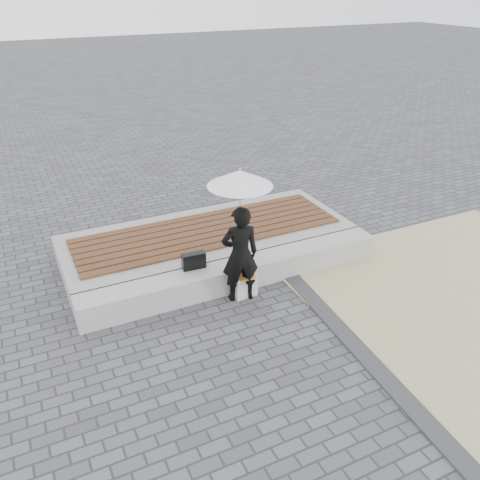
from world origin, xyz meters
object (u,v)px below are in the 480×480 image
(handbag, at_px, (194,261))
(canvas_tote, at_px, (245,286))
(seating_ledge, at_px, (237,274))
(woman, at_px, (240,254))
(parasol, at_px, (240,178))

(handbag, distance_m, canvas_tote, 0.87)
(seating_ledge, height_order, woman, woman)
(handbag, height_order, canvas_tote, handbag)
(woman, bearing_deg, seating_ledge, -98.15)
(seating_ledge, relative_size, woman, 3.29)
(canvas_tote, bearing_deg, parasol, -178.82)
(handbag, relative_size, canvas_tote, 0.96)
(woman, bearing_deg, parasol, -64.75)
(woman, bearing_deg, canvas_tote, -163.05)
(woman, relative_size, handbag, 4.20)
(woman, height_order, canvas_tote, woman)
(parasol, bearing_deg, handbag, 137.07)
(seating_ledge, relative_size, handbag, 13.81)
(parasol, distance_m, handbag, 1.60)
(seating_ledge, xyz_separation_m, handbag, (-0.67, 0.14, 0.33))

